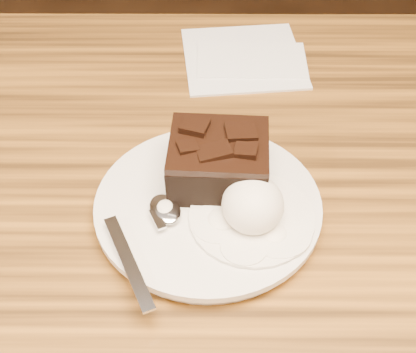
{
  "coord_description": "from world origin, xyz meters",
  "views": [
    {
      "loc": [
        0.05,
        -0.33,
        1.17
      ],
      "look_at": [
        0.05,
        0.04,
        0.79
      ],
      "focal_mm": 50.87,
      "sensor_mm": 36.0,
      "label": 1
    }
  ],
  "objects_px": {
    "brownie": "(218,163)",
    "spoon": "(165,210)",
    "ice_cream_scoop": "(253,205)",
    "napkin": "(243,57)",
    "plate": "(208,208)"
  },
  "relations": [
    {
      "from": "napkin",
      "to": "spoon",
      "type": "bearing_deg",
      "value": -106.59
    },
    {
      "from": "brownie",
      "to": "spoon",
      "type": "xyz_separation_m",
      "value": [
        -0.05,
        -0.04,
        -0.02
      ]
    },
    {
      "from": "plate",
      "to": "ice_cream_scoop",
      "type": "height_order",
      "value": "ice_cream_scoop"
    },
    {
      "from": "brownie",
      "to": "spoon",
      "type": "relative_size",
      "value": 0.58
    },
    {
      "from": "brownie",
      "to": "ice_cream_scoop",
      "type": "relative_size",
      "value": 1.54
    },
    {
      "from": "brownie",
      "to": "plate",
      "type": "bearing_deg",
      "value": -108.32
    },
    {
      "from": "napkin",
      "to": "brownie",
      "type": "bearing_deg",
      "value": -98.23
    },
    {
      "from": "ice_cream_scoop",
      "to": "plate",
      "type": "bearing_deg",
      "value": 152.5
    },
    {
      "from": "spoon",
      "to": "napkin",
      "type": "relative_size",
      "value": 1.08
    },
    {
      "from": "spoon",
      "to": "ice_cream_scoop",
      "type": "bearing_deg",
      "value": -28.31
    },
    {
      "from": "plate",
      "to": "ice_cream_scoop",
      "type": "bearing_deg",
      "value": -27.5
    },
    {
      "from": "ice_cream_scoop",
      "to": "spoon",
      "type": "height_order",
      "value": "ice_cream_scoop"
    },
    {
      "from": "plate",
      "to": "spoon",
      "type": "xyz_separation_m",
      "value": [
        -0.04,
        -0.01,
        0.01
      ]
    },
    {
      "from": "plate",
      "to": "brownie",
      "type": "xyz_separation_m",
      "value": [
        0.01,
        0.03,
        0.03
      ]
    },
    {
      "from": "plate",
      "to": "brownie",
      "type": "distance_m",
      "value": 0.04
    }
  ]
}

